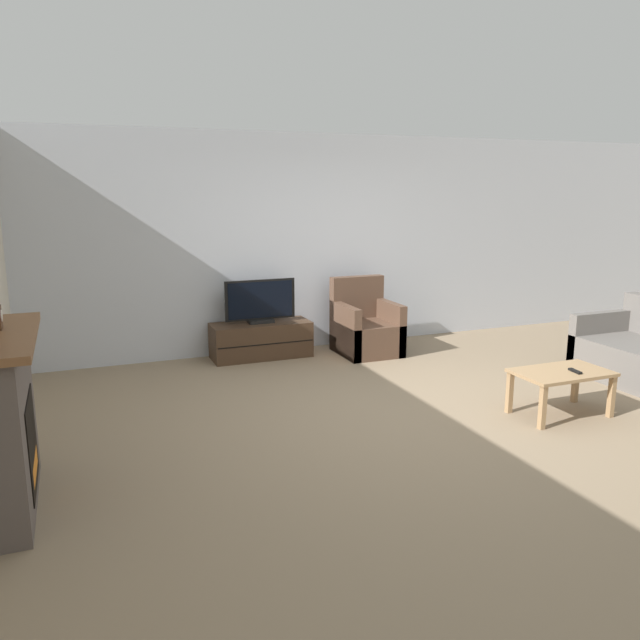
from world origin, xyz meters
name	(u,v)px	position (x,y,z in m)	size (l,w,h in m)	color
ground_plane	(413,411)	(0.00, 0.00, 0.00)	(24.00, 24.00, 0.00)	#89755B
wall_back	(311,243)	(0.00, 2.65, 1.35)	(12.00, 0.06, 2.70)	silver
fireplace	(1,421)	(-3.34, -0.58, 0.59)	(0.45, 1.31, 1.16)	#564C47
tv_stand	(261,340)	(-0.77, 2.34, 0.22)	(1.20, 0.47, 0.43)	#422D1E
tv	(260,303)	(-0.77, 2.34, 0.68)	(0.87, 0.18, 0.53)	black
armchair	(365,329)	(0.51, 2.07, 0.30)	(0.70, 0.76, 0.94)	brown
coffee_table	(561,377)	(1.19, -0.58, 0.36)	(0.86, 0.52, 0.42)	#A37F56
remote	(575,371)	(1.27, -0.65, 0.43)	(0.06, 0.15, 0.02)	black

